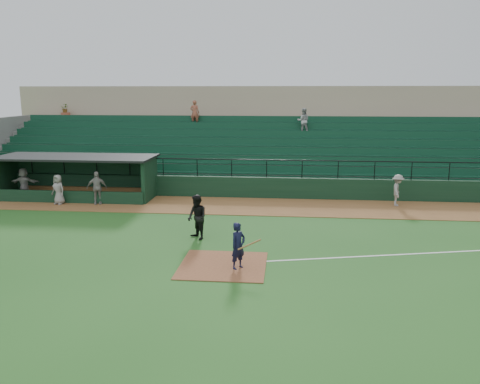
{
  "coord_description": "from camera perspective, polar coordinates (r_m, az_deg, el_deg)",
  "views": [
    {
      "loc": [
        2.19,
        -16.94,
        5.97
      ],
      "look_at": [
        0.0,
        5.0,
        1.4
      ],
      "focal_mm": 36.21,
      "sensor_mm": 36.0,
      "label": 1
    }
  ],
  "objects": [
    {
      "name": "dugout_player_a",
      "position": [
        27.09,
        -16.52,
        0.48
      ],
      "size": [
        1.13,
        0.74,
        1.78
      ],
      "primitive_type": "imported",
      "rotation": [
        0.0,
        0.0,
        0.31
      ],
      "color": "gray",
      "rests_on": "warning_track"
    },
    {
      "name": "stadium_structure",
      "position": [
        33.67,
        1.95,
        5.46
      ],
      "size": [
        38.0,
        13.08,
        6.4
      ],
      "color": "black",
      "rests_on": "ground"
    },
    {
      "name": "warning_track",
      "position": [
        25.73,
        0.67,
        -1.67
      ],
      "size": [
        40.0,
        4.0,
        0.03
      ],
      "primitive_type": "cube",
      "color": "brown",
      "rests_on": "ground"
    },
    {
      "name": "dugout_player_b",
      "position": [
        27.75,
        -20.62,
        0.29
      ],
      "size": [
        0.91,
        0.75,
        1.61
      ],
      "primitive_type": "imported",
      "rotation": [
        0.0,
        0.0,
        -0.35
      ],
      "color": "gray",
      "rests_on": "warning_track"
    },
    {
      "name": "ground",
      "position": [
        18.09,
        -1.59,
        -7.56
      ],
      "size": [
        90.0,
        90.0,
        0.0
      ],
      "primitive_type": "plane",
      "color": "#1E4E19",
      "rests_on": "ground"
    },
    {
      "name": "batter_at_plate",
      "position": [
        16.58,
        -0.21,
        -6.38
      ],
      "size": [
        1.14,
        0.72,
        1.64
      ],
      "color": "black",
      "rests_on": "ground"
    },
    {
      "name": "foul_line",
      "position": [
        19.96,
        22.49,
        -6.61
      ],
      "size": [
        17.49,
        4.44,
        0.01
      ],
      "primitive_type": "cube",
      "rotation": [
        0.0,
        0.0,
        0.24
      ],
      "color": "white",
      "rests_on": "ground"
    },
    {
      "name": "umpire",
      "position": [
        19.95,
        -5.08,
        -2.98
      ],
      "size": [
        1.12,
        1.14,
        1.85
      ],
      "primitive_type": "imported",
      "rotation": [
        0.0,
        0.0,
        -0.86
      ],
      "color": "black",
      "rests_on": "ground"
    },
    {
      "name": "home_plate_dirt",
      "position": [
        17.16,
        -2.02,
        -8.61
      ],
      "size": [
        3.0,
        3.0,
        0.03
      ],
      "primitive_type": "cube",
      "color": "brown",
      "rests_on": "ground"
    },
    {
      "name": "dugout_player_c",
      "position": [
        30.0,
        -24.09,
        0.96
      ],
      "size": [
        1.64,
        0.58,
        1.74
      ],
      "primitive_type": "imported",
      "rotation": [
        0.0,
        0.0,
        3.18
      ],
      "color": "gray",
      "rests_on": "warning_track"
    },
    {
      "name": "runner",
      "position": [
        26.9,
        18.08,
        0.2
      ],
      "size": [
        0.84,
        1.19,
        1.68
      ],
      "primitive_type": "imported",
      "rotation": [
        0.0,
        0.0,
        1.36
      ],
      "color": "gray",
      "rests_on": "warning_track"
    },
    {
      "name": "dugout",
      "position": [
        29.43,
        -18.33,
        2.05
      ],
      "size": [
        8.9,
        3.2,
        2.42
      ],
      "color": "black",
      "rests_on": "ground"
    }
  ]
}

